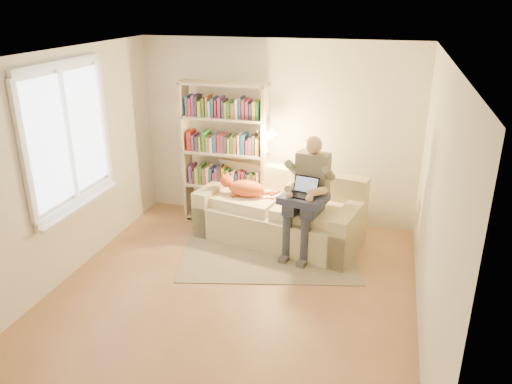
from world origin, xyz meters
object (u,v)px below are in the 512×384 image
(cat, at_px, (241,187))
(bookshelf, at_px, (225,147))
(sofa, at_px, (280,216))
(person, at_px, (308,189))
(laptop, at_px, (305,191))

(cat, relative_size, bookshelf, 0.37)
(cat, bearing_deg, sofa, 14.76)
(person, relative_size, laptop, 4.12)
(sofa, bearing_deg, laptop, -32.29)
(bookshelf, bearing_deg, cat, -47.44)
(cat, distance_m, laptop, 1.01)
(cat, distance_m, bookshelf, 0.67)
(sofa, distance_m, bookshelf, 1.25)
(laptop, bearing_deg, person, 93.91)
(sofa, xyz_separation_m, cat, (-0.54, -0.03, 0.37))
(person, distance_m, cat, 0.99)
(laptop, bearing_deg, sofa, 147.71)
(cat, bearing_deg, laptop, -8.73)
(sofa, distance_m, cat, 0.66)
(person, distance_m, laptop, 0.13)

